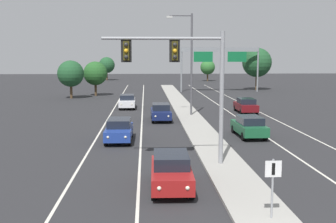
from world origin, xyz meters
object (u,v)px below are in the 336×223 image
(overhead_signal_mast, at_px, (185,70))
(tree_far_left_c, at_px, (71,74))
(median_sign_post, at_px, (273,180))
(car_receding_darkred, at_px, (246,105))
(car_oncoming_blue, at_px, (119,130))
(highway_sign_gantry, at_px, (220,55))
(car_oncoming_white, at_px, (127,101))
(car_oncoming_navy, at_px, (161,112))
(tree_far_left_a, at_px, (95,73))
(tree_far_right_a, at_px, (257,63))
(tree_far_right_b, at_px, (208,67))
(car_oncoming_red, at_px, (171,171))
(street_lamp_median, at_px, (189,58))
(car_receding_green, at_px, (249,126))
(tree_far_left_b, at_px, (107,65))

(overhead_signal_mast, height_order, tree_far_left_c, overhead_signal_mast)
(median_sign_post, height_order, car_receding_darkred, median_sign_post)
(car_oncoming_blue, height_order, highway_sign_gantry, highway_sign_gantry)
(car_oncoming_white, bearing_deg, car_oncoming_navy, -69.20)
(car_oncoming_white, relative_size, tree_far_left_a, 0.86)
(tree_far_right_a, distance_m, tree_far_right_b, 27.23)
(car_oncoming_red, distance_m, car_oncoming_blue, 11.18)
(overhead_signal_mast, distance_m, street_lamp_median, 19.18)
(car_oncoming_navy, bearing_deg, car_receding_darkred, 27.21)
(car_receding_darkred, height_order, tree_far_left_a, tree_far_left_a)
(street_lamp_median, bearing_deg, car_receding_darkred, 18.18)
(tree_far_right_b, bearing_deg, car_receding_green, -96.01)
(median_sign_post, xyz_separation_m, tree_far_left_b, (-14.19, 90.16, 2.18))
(median_sign_post, xyz_separation_m, car_oncoming_blue, (-6.47, 14.88, -0.77))
(car_receding_green, xyz_separation_m, tree_far_right_b, (7.28, 69.15, 2.51))
(tree_far_right_b, bearing_deg, car_oncoming_white, -108.40)
(highway_sign_gantry, bearing_deg, tree_far_right_b, 85.28)
(overhead_signal_mast, relative_size, car_oncoming_navy, 1.61)
(car_oncoming_navy, height_order, tree_far_left_b, tree_far_left_b)
(car_oncoming_red, distance_m, car_oncoming_navy, 20.06)
(median_sign_post, xyz_separation_m, car_receding_green, (3.17, 15.91, -0.77))
(median_sign_post, bearing_deg, car_receding_green, 78.73)
(tree_far_left_b, bearing_deg, car_oncoming_white, -82.46)
(tree_far_right_b, bearing_deg, tree_far_left_c, -122.73)
(car_oncoming_navy, xyz_separation_m, tree_far_right_b, (13.60, 60.88, 2.51))
(street_lamp_median, relative_size, car_oncoming_white, 2.23)
(car_receding_green, distance_m, tree_far_right_b, 69.58)
(tree_far_right_a, xyz_separation_m, tree_far_left_b, (-29.35, 31.87, -1.11))
(car_oncoming_navy, distance_m, tree_far_right_a, 38.92)
(median_sign_post, height_order, tree_far_left_c, tree_far_left_c)
(car_oncoming_navy, bearing_deg, car_receding_green, -52.64)
(car_oncoming_white, distance_m, tree_far_right_b, 54.37)
(overhead_signal_mast, height_order, tree_far_right_b, overhead_signal_mast)
(overhead_signal_mast, xyz_separation_m, tree_far_left_c, (-12.70, 37.39, -1.74))
(highway_sign_gantry, height_order, tree_far_left_b, highway_sign_gantry)
(highway_sign_gantry, xyz_separation_m, tree_far_left_c, (-23.14, -9.85, -2.63))
(car_oncoming_navy, bearing_deg, tree_far_left_b, 99.50)
(tree_far_left_c, distance_m, tree_far_left_b, 44.95)
(car_oncoming_blue, relative_size, tree_far_left_a, 0.86)
(car_oncoming_red, xyz_separation_m, car_receding_green, (6.60, 11.79, 0.00))
(street_lamp_median, distance_m, car_oncoming_navy, 6.37)
(street_lamp_median, height_order, tree_far_right_a, street_lamp_median)
(car_oncoming_red, height_order, tree_far_right_b, tree_far_right_b)
(car_oncoming_red, distance_m, highway_sign_gantry, 52.48)
(tree_far_left_c, xyz_separation_m, tree_far_left_b, (0.97, 44.94, 0.23))
(median_sign_post, height_order, tree_far_right_a, tree_far_right_a)
(overhead_signal_mast, bearing_deg, car_oncoming_white, 99.35)
(tree_far_left_c, distance_m, tree_far_right_b, 47.36)
(median_sign_post, bearing_deg, tree_far_right_b, 83.00)
(tree_far_left_c, bearing_deg, highway_sign_gantry, 23.06)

